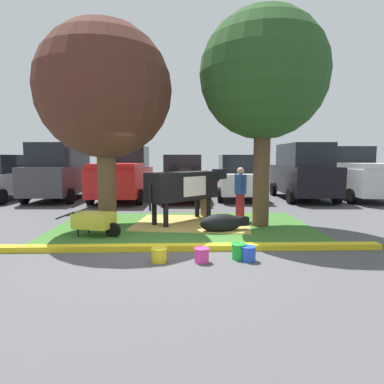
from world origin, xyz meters
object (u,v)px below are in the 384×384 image
at_px(calf_lying, 222,223).
at_px(pickup_truck_maroon, 124,175).
at_px(bucket_yellow, 159,255).
at_px(shade_tree_right, 264,76).
at_px(suv_dark_grey, 61,171).
at_px(wheelbarrow, 95,221).
at_px(hatchback_white, 237,177).
at_px(bucket_green, 239,251).
at_px(pickup_truck_black, 355,174).
at_px(person_handler, 240,192).
at_px(sedan_red, 183,178).
at_px(bucket_pink, 202,255).
at_px(shade_tree_left, 104,91).
at_px(suv_black, 303,171).
at_px(person_visitor_near, 205,192).
at_px(bucket_blue, 249,253).
at_px(cow_holstein, 185,186).

relative_size(calf_lying, pickup_truck_maroon, 0.24).
bearing_deg(bucket_yellow, calf_lying, 58.66).
bearing_deg(shade_tree_right, pickup_truck_maroon, 127.89).
distance_m(shade_tree_right, suv_dark_grey, 10.23).
distance_m(wheelbarrow, hatchback_white, 8.72).
height_order(bucket_green, hatchback_white, hatchback_white).
bearing_deg(pickup_truck_black, suv_dark_grey, 179.79).
xyz_separation_m(person_handler, sedan_red, (-1.68, 5.12, 0.12)).
bearing_deg(bucket_green, bucket_pink, -166.14).
height_order(shade_tree_left, suv_black, shade_tree_left).
height_order(bucket_pink, pickup_truck_black, pickup_truck_black).
xyz_separation_m(calf_lying, sedan_red, (-0.97, 6.57, 0.75)).
relative_size(shade_tree_right, sedan_red, 1.30).
height_order(person_handler, bucket_yellow, person_handler).
relative_size(shade_tree_left, pickup_truck_maroon, 1.01).
distance_m(calf_lying, bucket_pink, 2.52).
relative_size(person_visitor_near, pickup_truck_maroon, 0.28).
bearing_deg(shade_tree_right, suv_dark_grey, 141.11).
height_order(calf_lying, suv_dark_grey, suv_dark_grey).
relative_size(bucket_pink, bucket_green, 0.97).
relative_size(bucket_green, pickup_truck_black, 0.05).
distance_m(calf_lying, hatchback_white, 7.17).
distance_m(bucket_green, sedan_red, 8.92).
bearing_deg(wheelbarrow, sedan_red, 72.58).
xyz_separation_m(bucket_green, pickup_truck_maroon, (-3.70, 9.11, 0.96)).
xyz_separation_m(bucket_pink, pickup_truck_maroon, (-2.99, 9.29, 0.97)).
bearing_deg(pickup_truck_maroon, suv_dark_grey, -179.94).
height_order(bucket_pink, sedan_red, sedan_red).
bearing_deg(bucket_blue, pickup_truck_black, 53.43).
bearing_deg(bucket_blue, bucket_yellow, -179.59).
height_order(cow_holstein, suv_dark_grey, suv_dark_grey).
bearing_deg(bucket_yellow, bucket_green, 5.30).
relative_size(shade_tree_right, bucket_blue, 20.83).
bearing_deg(shade_tree_right, suv_black, 60.47).
relative_size(bucket_green, pickup_truck_maroon, 0.05).
xyz_separation_m(cow_holstein, hatchback_white, (2.49, 5.66, -0.09)).
bearing_deg(sedan_red, shade_tree_right, -70.25).
relative_size(calf_lying, bucket_blue, 4.78).
height_order(bucket_blue, pickup_truck_black, pickup_truck_black).
xyz_separation_m(person_handler, pickup_truck_maroon, (-4.38, 5.41, 0.25)).
distance_m(person_handler, bucket_blue, 3.93).
height_order(bucket_pink, bucket_green, bucket_green).
relative_size(bucket_pink, pickup_truck_maroon, 0.05).
distance_m(calf_lying, wheelbarrow, 3.16).
relative_size(cow_holstein, bucket_pink, 8.77).
bearing_deg(calf_lying, suv_black, 55.63).
xyz_separation_m(bucket_pink, bucket_blue, (0.88, 0.05, 0.00)).
height_order(shade_tree_right, person_visitor_near, shade_tree_right).
height_order(shade_tree_left, bucket_blue, shade_tree_left).
height_order(person_handler, wheelbarrow, person_handler).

